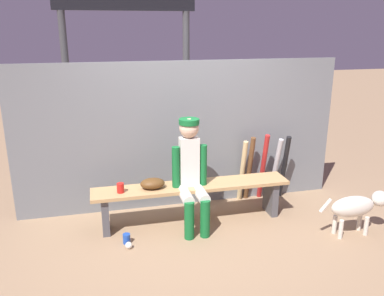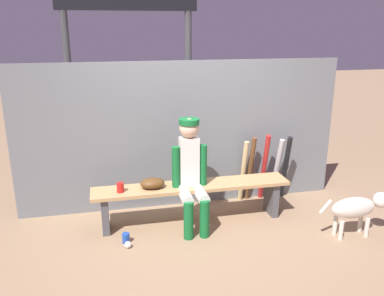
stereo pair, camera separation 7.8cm
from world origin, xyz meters
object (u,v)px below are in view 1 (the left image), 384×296
cup_on_ground (127,239)px  cup_on_bench (120,188)px  dugout_bench (192,193)px  baseball (129,245)px  player_seated (191,171)px  baseball_glove (153,183)px  bat_aluminum_red (263,167)px  bat_wood_dark (249,169)px  bat_aluminum_black (284,167)px  bat_wood_natural (242,171)px  bat_aluminum_silver (275,168)px  scoreboard (129,0)px  dog (357,206)px

cup_on_ground → cup_on_bench: (-0.02, 0.29, 0.48)m
cup_on_ground → dugout_bench: bearing=21.9°
baseball → dugout_bench: bearing=28.8°
player_seated → baseball_glove: player_seated is taller
bat_aluminum_red → cup_on_bench: bat_aluminum_red is taller
bat_wood_dark → bat_aluminum_black: 0.48m
bat_aluminum_red → bat_aluminum_black: bat_aluminum_red is taller
bat_wood_natural → bat_aluminum_black: (0.57, -0.05, 0.02)m
player_seated → cup_on_ground: bearing=-164.3°
bat_aluminum_black → bat_aluminum_silver: bearing=165.8°
dugout_bench → bat_wood_dark: (0.89, 0.43, 0.08)m
cup_on_ground → scoreboard: (0.32, 1.98, 2.54)m
player_seated → scoreboard: (-0.46, 1.76, 1.91)m
dugout_bench → scoreboard: scoreboard is taller
baseball → bat_wood_dark: bearing=27.2°
dugout_bench → baseball_glove: bearing=180.0°
bat_aluminum_black → cup_on_ground: bat_aluminum_black is taller
baseball → baseball_glove: bearing=52.9°
bat_wood_natural → dog: bearing=-50.8°
dog → bat_wood_natural: bearing=129.2°
dugout_bench → baseball: size_ratio=31.44×
baseball_glove → cup_on_bench: bearing=-174.6°
player_seated → bat_aluminum_black: 1.49m
baseball_glove → baseball: size_ratio=3.78×
dugout_bench → cup_on_ground: bearing=-158.1°
bat_aluminum_silver → scoreboard: bearing=144.2°
dugout_bench → bat_aluminum_red: size_ratio=2.47×
cup_on_bench → baseball: bearing=-85.1°
bat_wood_natural → dog: size_ratio=1.01×
baseball → scoreboard: size_ratio=0.02×
cup_on_bench → bat_wood_dark: bearing=15.1°
cup_on_bench → dugout_bench: bearing=2.4°
baseball_glove → cup_on_ground: 0.67m
player_seated → bat_wood_natural: size_ratio=1.49×
baseball_glove → cup_on_bench: size_ratio=2.55×
bat_aluminum_black → baseball: bearing=-159.5°
baseball_glove → dog: baseball_glove is taller
bat_wood_dark → bat_aluminum_red: (0.18, -0.03, 0.02)m
cup_on_bench → dog: cup_on_bench is taller
baseball → cup_on_ground: bearing=96.5°
dugout_bench → dog: size_ratio=2.76×
bat_wood_natural → scoreboard: size_ratio=0.23×
dugout_bench → cup_on_bench: cup_on_bench is taller
player_seated → cup_on_ground: player_seated is taller
bat_aluminum_black → cup_on_bench: 2.23m
bat_aluminum_red → bat_wood_dark: bearing=169.7°
bat_aluminum_black → scoreboard: scoreboard is taller
cup_on_ground → dog: (2.52, -0.40, 0.28)m
dog → bat_wood_dark: bearing=125.8°
cup_on_bench → bat_aluminum_red: bearing=12.8°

